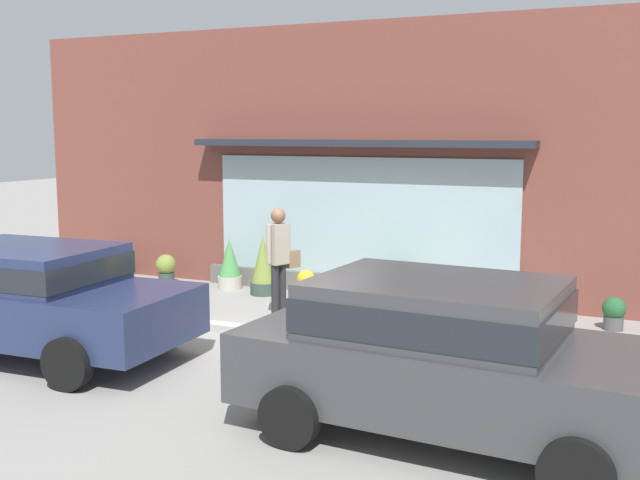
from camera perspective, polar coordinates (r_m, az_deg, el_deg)
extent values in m
plane|color=gray|center=(11.42, -2.84, -7.01)|extent=(60.00, 60.00, 0.00)
cube|color=#B2B2AD|center=(11.23, -3.31, -6.95)|extent=(14.00, 0.24, 0.12)
cube|color=brown|center=(13.95, 3.10, 5.90)|extent=(14.00, 0.36, 4.88)
cube|color=#9EB7BC|center=(13.82, 2.99, 1.71)|extent=(5.70, 0.03, 2.15)
cube|color=#232833|center=(13.62, 2.57, 7.19)|extent=(6.30, 0.56, 0.12)
cube|color=#605E59|center=(14.02, 2.70, -3.39)|extent=(6.10, 0.20, 0.36)
cylinder|color=gold|center=(11.81, -1.04, -6.32)|extent=(0.38, 0.38, 0.06)
cylinder|color=gold|center=(11.74, -1.04, -4.74)|extent=(0.25, 0.25, 0.61)
sphere|color=gold|center=(11.66, -1.05, -2.91)|extent=(0.28, 0.28, 0.28)
cylinder|color=gold|center=(11.80, -1.77, -4.52)|extent=(0.10, 0.09, 0.09)
cylinder|color=gold|center=(11.66, -0.30, -4.67)|extent=(0.10, 0.09, 0.09)
cylinder|color=gold|center=(11.58, -1.39, -4.76)|extent=(0.09, 0.10, 0.09)
cylinder|color=#232328|center=(12.40, -2.80, -3.72)|extent=(0.12, 0.12, 0.87)
cylinder|color=#232328|center=(12.31, -3.36, -3.82)|extent=(0.12, 0.12, 0.87)
cube|color=#9E9384|center=(12.22, -3.11, -0.29)|extent=(0.30, 0.35, 0.65)
sphere|color=brown|center=(12.16, -3.12, 1.80)|extent=(0.23, 0.23, 0.23)
cylinder|color=#9E9384|center=(12.35, -2.40, -0.12)|extent=(0.08, 0.08, 0.62)
cylinder|color=#9E9384|center=(12.10, -3.83, -0.31)|extent=(0.08, 0.08, 0.62)
cube|color=#846647|center=(12.43, -2.02, -1.42)|extent=(0.19, 0.26, 0.28)
cube|color=navy|center=(10.86, -20.25, -4.80)|extent=(4.21, 2.03, 0.66)
cube|color=navy|center=(10.89, -21.20, -1.82)|extent=(2.34, 1.81, 0.53)
cube|color=#1E2328|center=(10.89, -21.20, -1.82)|extent=(2.39, 1.83, 0.29)
cylinder|color=black|center=(10.88, -11.70, -6.20)|extent=(0.64, 0.20, 0.63)
cylinder|color=black|center=(9.42, -18.23, -8.71)|extent=(0.64, 0.20, 0.63)
cylinder|color=black|center=(12.47, -21.62, -4.78)|extent=(0.64, 0.20, 0.63)
cube|color=#383A3D|center=(7.64, 10.02, -9.71)|extent=(4.31, 2.14, 0.70)
cube|color=#383A3D|center=(7.55, 8.61, -5.14)|extent=(2.42, 1.87, 0.59)
cube|color=#1E2328|center=(7.55, 8.61, -5.14)|extent=(2.46, 1.89, 0.32)
cylinder|color=black|center=(8.39, 20.68, -11.01)|extent=(0.62, 0.22, 0.61)
cylinder|color=black|center=(6.62, 18.47, -16.15)|extent=(0.62, 0.22, 0.61)
cylinder|color=black|center=(9.04, 3.90, -9.10)|extent=(0.62, 0.22, 0.61)
cylinder|color=black|center=(7.43, -2.27, -12.98)|extent=(0.62, 0.22, 0.61)
cylinder|color=#B7B2A3|center=(14.70, -6.69, -3.13)|extent=(0.46, 0.46, 0.24)
cone|color=#4C934C|center=(14.62, -6.73, -1.28)|extent=(0.41, 0.41, 0.72)
cylinder|color=#33473D|center=(14.13, -4.22, -3.59)|extent=(0.48, 0.48, 0.23)
cone|color=olive|center=(14.03, -4.25, -1.40)|extent=(0.43, 0.43, 0.87)
cylinder|color=#4C4C51|center=(12.44, 20.91, -5.77)|extent=(0.29, 0.29, 0.21)
sphere|color=#23562D|center=(12.39, 20.97, -4.76)|extent=(0.35, 0.35, 0.35)
sphere|color=white|center=(12.42, 21.40, -4.47)|extent=(0.08, 0.08, 0.08)
sphere|color=#B266B7|center=(12.47, 20.78, -4.32)|extent=(0.09, 0.09, 0.09)
sphere|color=#B266B7|center=(12.34, 20.72, -4.60)|extent=(0.09, 0.09, 0.09)
cylinder|color=#33473D|center=(16.13, -14.54, -2.36)|extent=(0.35, 0.35, 0.23)
sphere|color=#23562D|center=(16.08, -14.58, -1.33)|extent=(0.42, 0.42, 0.42)
cylinder|color=#33473D|center=(15.38, -11.32, -2.79)|extent=(0.31, 0.31, 0.21)
sphere|color=olive|center=(15.33, -11.35, -1.78)|extent=(0.39, 0.39, 0.39)
cylinder|color=#4C4C51|center=(13.43, 5.68, -4.31)|extent=(0.48, 0.48, 0.19)
sphere|color=#2D6B33|center=(13.36, 5.70, -2.91)|extent=(0.57, 0.57, 0.57)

